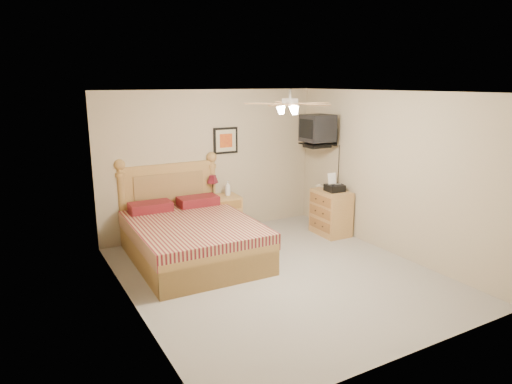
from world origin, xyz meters
TOP-DOWN VIEW (x-y plane):
  - floor at (0.00, 0.00)m, footprint 4.50×4.50m
  - ceiling at (0.00, 0.00)m, footprint 4.00×4.50m
  - wall_back at (0.00, 2.25)m, footprint 4.00×0.04m
  - wall_front at (0.00, -2.25)m, footprint 4.00×0.04m
  - wall_left at (-2.00, 0.00)m, footprint 0.04×4.50m
  - wall_right at (2.00, 0.00)m, footprint 0.04×4.50m
  - bed at (-0.83, 1.12)m, footprint 1.76×2.27m
  - nightstand at (0.06, 2.00)m, footprint 0.66×0.51m
  - table_lamp at (-0.05, 2.10)m, footprint 0.23×0.23m
  - lotion_bottle at (0.20, 2.02)m, footprint 0.12×0.13m
  - framed_picture at (0.27, 2.23)m, footprint 0.46×0.04m
  - dresser at (1.73, 1.05)m, footprint 0.48×0.68m
  - fax_machine at (1.75, 1.00)m, footprint 0.31×0.32m
  - magazine_lower at (1.71, 1.29)m, footprint 0.31×0.35m
  - magazine_upper at (1.72, 1.28)m, footprint 0.27×0.32m
  - wall_tv at (1.75, 1.34)m, footprint 0.56×0.46m
  - ceiling_fan at (0.00, -0.20)m, footprint 1.14×1.14m

SIDE VIEW (x-z plane):
  - floor at x=0.00m, z-range 0.00..0.00m
  - nightstand at x=0.06m, z-range 0.00..0.68m
  - dresser at x=1.73m, z-range 0.00..0.79m
  - bed at x=-0.83m, z-range 0.00..1.44m
  - magazine_lower at x=1.71m, z-range 0.79..0.81m
  - lotion_bottle at x=0.20m, z-range 0.68..0.94m
  - magazine_upper at x=1.72m, z-range 0.81..0.84m
  - table_lamp at x=-0.05m, z-range 0.68..1.05m
  - fax_machine at x=1.75m, z-range 0.79..1.09m
  - wall_back at x=0.00m, z-range 0.00..2.50m
  - wall_front at x=0.00m, z-range 0.00..2.50m
  - wall_left at x=-2.00m, z-range 0.00..2.50m
  - wall_right at x=2.00m, z-range 0.00..2.50m
  - framed_picture at x=0.27m, z-range 1.39..1.85m
  - wall_tv at x=1.75m, z-range 1.52..2.10m
  - ceiling_fan at x=0.00m, z-range 2.22..2.50m
  - ceiling at x=0.00m, z-range 2.48..2.52m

